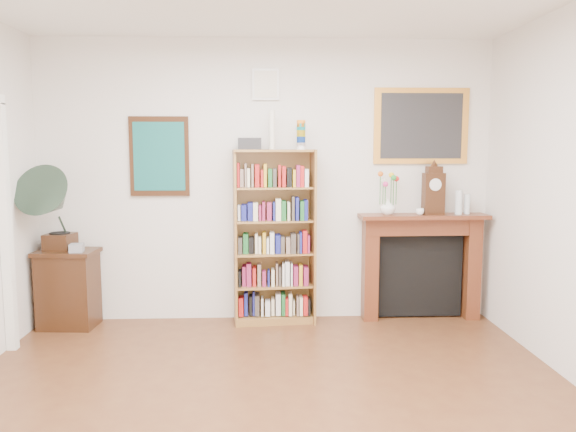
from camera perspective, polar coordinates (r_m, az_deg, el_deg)
The scene contains 14 objects.
room at distance 3.14m, azimuth -2.00°, elevation 0.79°, with size 4.51×5.01×2.81m.
teal_poster at distance 5.69m, azimuth -12.94°, elevation 5.92°, with size 0.58×0.04×0.78m.
small_picture at distance 5.63m, azimuth -2.28°, elevation 13.21°, with size 0.26×0.04×0.30m.
gilt_painting at distance 5.82m, azimuth 13.38°, elevation 8.88°, with size 0.95×0.04×0.75m.
bookshelf at distance 5.51m, azimuth -1.41°, elevation -1.15°, with size 0.82×0.35×1.98m.
side_cabinet at distance 5.88m, azimuth -21.41°, elevation -6.88°, with size 0.56×0.40×0.76m, color black.
fireplace at distance 5.85m, azimuth 13.33°, elevation -4.13°, with size 1.28×0.32×1.08m.
gramophone at distance 5.68m, azimuth -22.79°, elevation 1.24°, with size 0.58×0.69×0.83m.
cd_stack at distance 5.65m, azimuth -20.68°, elevation -3.06°, with size 0.12×0.12×0.08m, color #A7A7B3.
mantel_clock at distance 5.75m, azimuth 14.56°, elevation 2.45°, with size 0.22×0.14×0.48m.
flower_vase at distance 5.63m, azimuth 10.11°, elevation 0.92°, with size 0.15×0.15×0.15m, color white.
teacup at distance 5.68m, azimuth 13.26°, elevation 0.43°, with size 0.08×0.08×0.06m, color white.
bottle_left at distance 5.82m, azimuth 16.96°, elevation 1.34°, with size 0.07×0.07×0.24m, color silver.
bottle_right at distance 5.88m, azimuth 17.73°, elevation 1.17°, with size 0.06×0.06×0.20m, color silver.
Camera 1 is at (-0.03, -3.12, 1.74)m, focal length 35.00 mm.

